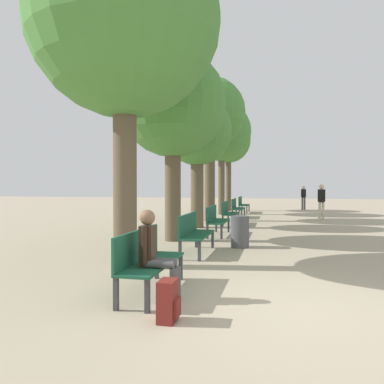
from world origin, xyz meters
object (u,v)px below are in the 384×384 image
tree_row_3 (210,114)px  tree_row_5 (228,142)px  tree_row_4 (222,132)px  pedestrian_near (321,200)px  tree_row_1 (173,105)px  bench_row_4 (237,207)px  bench_row_1 (193,231)px  tree_row_2 (197,133)px  bench_row_0 (146,257)px  bench_row_5 (242,203)px  bench_row_3 (228,211)px  trash_bin (240,232)px  person_seated (155,252)px  tree_row_0 (124,23)px  pedestrian_mid (304,196)px  backpack (168,301)px  bench_row_2 (215,218)px

tree_row_3 → tree_row_5: (0.00, 6.61, -0.47)m
tree_row_4 → tree_row_5: (0.00, 2.96, -0.17)m
pedestrian_near → tree_row_1: bearing=-123.7°
bench_row_4 → bench_row_1: bearing=-90.0°
tree_row_2 → pedestrian_near: 6.79m
bench_row_0 → bench_row_5: same height
bench_row_3 → trash_bin: size_ratio=2.18×
tree_row_2 → person_seated: tree_row_2 is taller
tree_row_0 → pedestrian_mid: (4.60, 18.09, -3.87)m
person_seated → backpack: (0.41, -0.75, -0.44)m
bench_row_3 → pedestrian_mid: bearing=70.2°
person_seated → pedestrian_mid: (3.35, 20.01, 0.21)m
bench_row_1 → trash_bin: bench_row_1 is taller
bench_row_0 → bench_row_3: (0.00, 9.73, 0.00)m
tree_row_4 → trash_bin: (1.99, -10.47, -4.03)m
tree_row_1 → pedestrian_near: tree_row_1 is taller
bench_row_1 → tree_row_2: tree_row_2 is taller
bench_row_5 → backpack: 17.29m
bench_row_1 → tree_row_1: bearing=118.8°
tree_row_2 → tree_row_3: tree_row_3 is taller
tree_row_1 → tree_row_2: size_ratio=1.10×
bench_row_3 → bench_row_4: size_ratio=1.00×
bench_row_0 → pedestrian_near: bearing=72.7°
bench_row_1 → tree_row_5: size_ratio=0.31×
bench_row_2 → trash_bin: bearing=-65.4°
bench_row_4 → tree_row_1: 8.63m
tree_row_1 → tree_row_3: size_ratio=0.85×
bench_row_4 → pedestrian_mid: (3.59, 6.73, 0.35)m
bench_row_5 → bench_row_4: bearing=-90.0°
backpack → pedestrian_near: 13.84m
backpack → pedestrian_near: pedestrian_near is taller
bench_row_2 → tree_row_5: bearing=95.1°
bench_row_2 → tree_row_1: size_ratio=0.32×
bench_row_2 → tree_row_3: bearing=102.2°
bench_row_5 → tree_row_2: tree_row_2 is taller
bench_row_0 → bench_row_2: same height
person_seated → bench_row_0: bearing=128.5°
backpack → tree_row_5: bearing=95.0°
tree_row_5 → person_seated: size_ratio=4.52×
tree_row_5 → pedestrian_near: bearing=-47.9°
bench_row_3 → pedestrian_mid: 10.60m
trash_bin → person_seated: bearing=-98.9°
person_seated → trash_bin: (0.73, 4.66, -0.27)m
person_seated → pedestrian_mid: size_ratio=0.81×
bench_row_4 → tree_row_4: 4.43m
tree_row_0 → tree_row_2: (0.00, 6.84, -1.20)m
tree_row_1 → tree_row_3: (-0.00, 6.08, 0.86)m
bench_row_0 → trash_bin: (0.97, 4.36, -0.13)m
tree_row_2 → pedestrian_near: tree_row_2 is taller
person_seated → tree_row_5: bearing=94.0°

